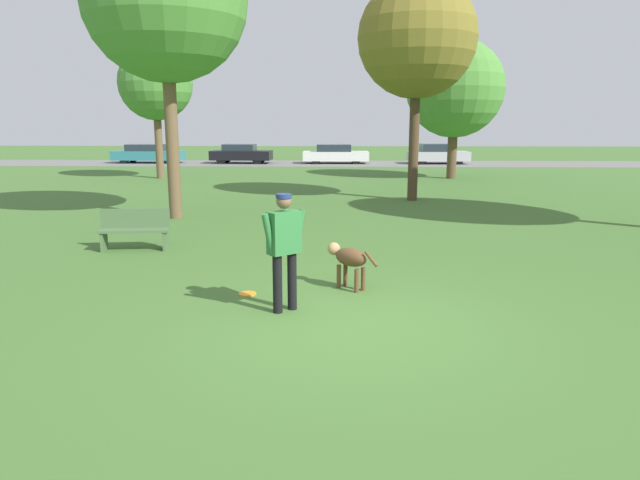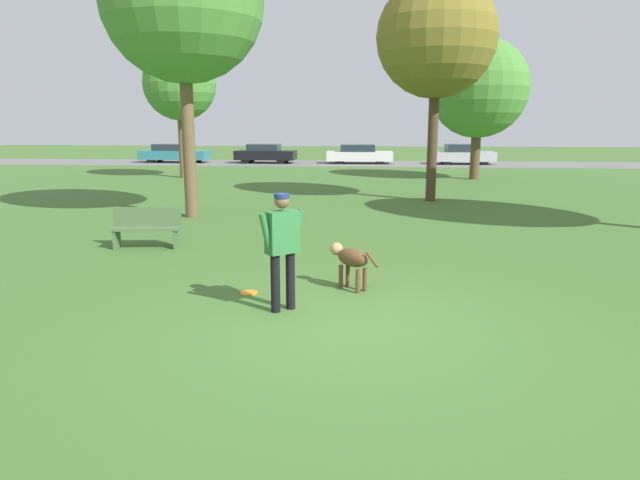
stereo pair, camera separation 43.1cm
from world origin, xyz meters
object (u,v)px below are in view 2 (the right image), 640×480
frisbee (249,293)px  tree_mid_center (437,38)px  person (282,242)px  parked_car_teal (174,153)px  tree_far_left (180,84)px  parked_car_black (265,153)px  park_bench (147,226)px  parked_car_white (359,154)px  dog (350,259)px  tree_near_left (182,0)px  tree_far_right (479,88)px  parked_car_silver (463,154)px

frisbee → tree_mid_center: tree_mid_center is taller
person → parked_car_teal: 32.34m
person → tree_mid_center: size_ratio=0.23×
tree_far_left → parked_car_teal: 11.97m
tree_far_left → parked_car_black: (2.09, 10.49, -3.75)m
tree_far_left → park_bench: bearing=-74.4°
parked_car_white → parked_car_teal: bearing=178.8°
dog → tree_far_left: size_ratio=0.14×
tree_mid_center → parked_car_teal: (-15.17, 18.17, -4.65)m
tree_mid_center → parked_car_teal: tree_mid_center is taller
tree_near_left → parked_car_teal: tree_near_left is taller
tree_far_left → park_bench: tree_far_left is taller
tree_far_right → parked_car_black: size_ratio=1.61×
dog → parked_car_teal: (-12.84, 28.91, 0.13)m
parked_car_black → parked_car_white: bearing=2.9°
dog → parked_car_teal: parked_car_teal is taller
tree_near_left → parked_car_white: bearing=79.2°
frisbee → parked_car_teal: (-11.30, 29.29, 0.61)m
tree_far_right → parked_car_teal: size_ratio=1.40×
dog → park_bench: (-4.37, 2.70, -0.04)m
tree_far_right → parked_car_black: tree_far_right is taller
parked_car_white → parked_car_silver: (6.65, -0.07, 0.02)m
parked_car_white → parked_car_silver: size_ratio=1.10×
parked_car_teal → park_bench: (8.47, -26.20, -0.17)m
tree_far_left → parked_car_white: 13.96m
parked_car_black → frisbee: bearing=-78.2°
tree_mid_center → tree_near_left: size_ratio=0.92×
frisbee → parked_car_black: bearing=99.9°
parked_car_teal → parked_car_silver: (19.04, -0.06, 0.01)m
tree_near_left → parked_car_white: 23.16m
tree_mid_center → parked_car_silver: bearing=77.9°
tree_far_left → parked_car_silver: size_ratio=1.56×
parked_car_teal → parked_car_black: size_ratio=1.15×
person → parked_car_black: 30.50m
parked_car_teal → parked_car_white: (12.39, 0.01, -0.01)m
tree_far_left → parked_car_black: 11.34m
tree_near_left → park_bench: bearing=-85.7°
frisbee → tree_near_left: tree_near_left is taller
parked_car_white → dog: bearing=-90.4°
dog → tree_near_left: tree_near_left is taller
dog → parked_car_silver: bearing=-59.2°
person → frisbee: bearing=90.2°
parked_car_teal → parked_car_white: 12.39m
tree_far_left → parked_car_silver: 18.64m
parked_car_teal → parked_car_black: 6.21m
dog → park_bench: size_ratio=0.57×
person → tree_far_right: size_ratio=0.26×
parked_car_teal → person: bearing=-66.8°
dog → tree_far_left: 20.66m
tree_far_right → parked_car_white: 12.16m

